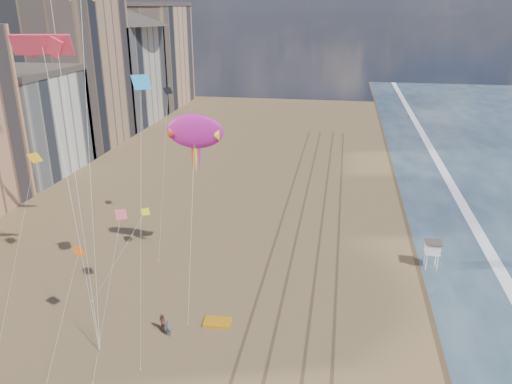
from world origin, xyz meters
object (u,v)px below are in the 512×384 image
(show_kite, at_px, (195,132))
(kite_flyer_b, at_px, (162,323))
(grounded_kite, at_px, (217,322))
(lifeguard_stand, at_px, (433,248))
(kite_flyer_a, at_px, (168,328))

(show_kite, xyz_separation_m, kite_flyer_b, (-0.31, -10.82, -14.13))
(grounded_kite, relative_size, show_kite, 0.13)
(lifeguard_stand, xyz_separation_m, kite_flyer_b, (-24.33, -15.46, -1.51))
(grounded_kite, bearing_deg, kite_flyer_a, -149.50)
(grounded_kite, height_order, kite_flyer_a, kite_flyer_a)
(kite_flyer_a, bearing_deg, lifeguard_stand, 33.44)
(lifeguard_stand, height_order, kite_flyer_a, lifeguard_stand)
(lifeguard_stand, relative_size, show_kite, 0.17)
(show_kite, height_order, kite_flyer_a, show_kite)
(kite_flyer_b, bearing_deg, lifeguard_stand, 63.32)
(show_kite, distance_m, kite_flyer_b, 17.80)
(kite_flyer_a, height_order, kite_flyer_b, kite_flyer_b)
(show_kite, bearing_deg, lifeguard_stand, 10.94)
(kite_flyer_b, bearing_deg, kite_flyer_a, -6.61)
(lifeguard_stand, xyz_separation_m, kite_flyer_a, (-23.59, -16.03, -1.57))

